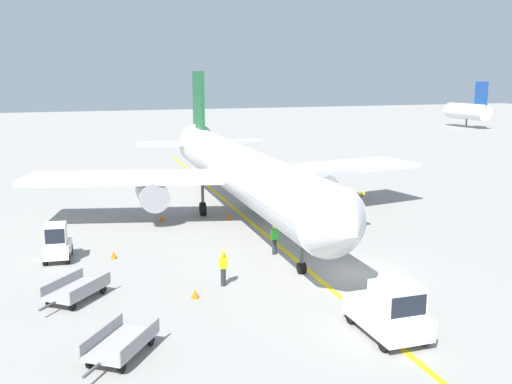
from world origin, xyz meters
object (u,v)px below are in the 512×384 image
object	(u,v)px
safety_cone_tail_area	(114,255)
pushback_tug	(390,311)
safety_cone_nose_left	(162,218)
airliner	(238,169)
baggage_tug_near_wing	(57,244)
safety_cone_wingtip_left	(195,293)
safety_cone_wingtip_right	(282,195)
belt_loader_forward_hold	(340,210)
ground_crew_marshaller	(223,267)
ground_crew_wing_walker	(274,238)
safety_cone_nose_right	(229,216)
baggage_cart_loaded	(121,344)
baggage_cart_empty_trailing	(76,290)

from	to	relation	value
safety_cone_tail_area	pushback_tug	bearing A→B (deg)	-57.47
safety_cone_nose_left	pushback_tug	bearing A→B (deg)	-78.11
airliner	baggage_tug_near_wing	xyz separation A→B (m)	(-12.04, -5.60, -2.49)
safety_cone_wingtip_left	safety_cone_wingtip_right	world-z (taller)	same
belt_loader_forward_hold	safety_cone_tail_area	distance (m)	15.74
safety_cone_nose_left	ground_crew_marshaller	bearing A→B (deg)	-89.39
airliner	ground_crew_wing_walker	xyz separation A→B (m)	(-0.85, -8.58, -2.51)
safety_cone_nose_left	safety_cone_wingtip_left	size ratio (longest dim) A/B	1.00
safety_cone_nose_right	belt_loader_forward_hold	bearing A→B (deg)	-24.46
ground_crew_wing_walker	safety_cone_wingtip_left	world-z (taller)	ground_crew_wing_walker
baggage_cart_loaded	safety_cone_wingtip_left	world-z (taller)	baggage_cart_loaded
baggage_tug_near_wing	pushback_tug	bearing A→B (deg)	-51.11
pushback_tug	baggage_cart_loaded	world-z (taller)	pushback_tug
baggage_cart_loaded	baggage_cart_empty_trailing	bearing A→B (deg)	100.43
pushback_tug	ground_crew_marshaller	distance (m)	8.44
ground_crew_wing_walker	baggage_cart_empty_trailing	bearing A→B (deg)	-163.43
ground_crew_wing_walker	safety_cone_nose_right	bearing A→B (deg)	88.99
baggage_cart_empty_trailing	belt_loader_forward_hold	bearing A→B (deg)	25.92
pushback_tug	baggage_cart_loaded	size ratio (longest dim) A/B	1.06
airliner	ground_crew_wing_walker	world-z (taller)	airliner
safety_cone_wingtip_left	safety_cone_wingtip_right	distance (m)	22.32
ground_crew_marshaller	baggage_cart_loaded	bearing A→B (deg)	-134.98
safety_cone_nose_right	airliner	bearing A→B (deg)	2.49
baggage_tug_near_wing	safety_cone_wingtip_left	xyz separation A→B (m)	(5.44, -7.76, -0.71)
airliner	safety_cone_tail_area	xyz separation A→B (m)	(-9.23, -6.30, -3.20)
baggage_tug_near_wing	safety_cone_nose_left	bearing A→B (deg)	43.98
belt_loader_forward_hold	baggage_cart_empty_trailing	bearing A→B (deg)	-154.08
baggage_cart_empty_trailing	safety_cone_wingtip_right	size ratio (longest dim) A/B	7.58
safety_cone_nose_left	baggage_cart_loaded	bearing A→B (deg)	-105.68
pushback_tug	safety_cone_nose_right	world-z (taller)	pushback_tug
pushback_tug	ground_crew_wing_walker	xyz separation A→B (m)	(-0.11, 11.03, -0.08)
safety_cone_wingtip_left	safety_cone_nose_left	bearing A→B (deg)	84.10
safety_cone_nose_right	safety_cone_wingtip_left	bearing A→B (deg)	-113.87
airliner	pushback_tug	xyz separation A→B (m)	(-0.74, -19.61, -2.42)
baggage_cart_empty_trailing	baggage_cart_loaded	bearing A→B (deg)	-79.57
belt_loader_forward_hold	pushback_tug	bearing A→B (deg)	-112.82
pushback_tug	safety_cone_wingtip_right	world-z (taller)	pushback_tug
baggage_tug_near_wing	safety_cone_wingtip_left	distance (m)	9.50
safety_cone_wingtip_left	safety_cone_nose_right	bearing A→B (deg)	66.13
safety_cone_nose_right	safety_cone_wingtip_left	size ratio (longest dim) A/B	1.00
safety_cone_wingtip_right	belt_loader_forward_hold	bearing A→B (deg)	-86.00
baggage_tug_near_wing	safety_cone_nose_left	distance (m)	9.67
pushback_tug	safety_cone_nose_left	distance (m)	21.17
belt_loader_forward_hold	safety_cone_nose_right	distance (m)	7.58
safety_cone_nose_left	safety_cone_tail_area	world-z (taller)	same
ground_crew_marshaller	safety_cone_nose_left	xyz separation A→B (m)	(-0.14, 13.39, -0.69)
baggage_cart_empty_trailing	safety_cone_wingtip_right	xyz separation A→B (m)	(17.07, 17.09, -0.25)
baggage_cart_empty_trailing	safety_cone_wingtip_right	bearing A→B (deg)	45.03
baggage_cart_loaded	baggage_cart_empty_trailing	world-z (taller)	same
pushback_tug	baggage_tug_near_wing	world-z (taller)	pushback_tug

